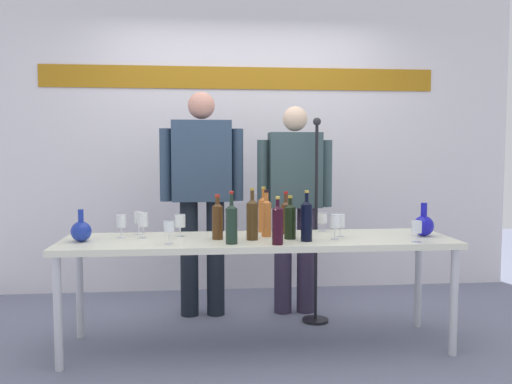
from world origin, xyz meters
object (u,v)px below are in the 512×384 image
object	(u,v)px
presenter_left	(202,187)
wine_bottle_4	(252,218)
decanter_blue_right	(424,225)
wine_bottle_1	(264,213)
wine_bottle_0	(278,224)
decanter_blue_left	(81,231)
wine_bottle_5	(307,220)
wine_glass_left_0	(139,218)
wine_glass_right_2	(417,227)
presenter_right	(295,196)
wine_glass_right_1	(322,218)
wine_bottle_2	(266,216)
wine_bottle_3	(290,220)
wine_glass_left_1	(180,221)
wine_glass_left_3	(143,220)
wine_glass_left_2	(121,222)
wine_glass_right_3	(335,221)
microphone_stand	(316,254)
wine_bottle_7	(232,223)
display_table	(258,246)
wine_glass_right_0	(340,221)
wine_bottle_6	(218,219)
wine_bottle_8	(286,216)
wine_glass_left_4	(169,227)

from	to	relation	value
presenter_left	wine_bottle_4	size ratio (longest dim) A/B	5.22
decanter_blue_right	wine_bottle_1	world-z (taller)	wine_bottle_1
wine_bottle_0	decanter_blue_left	bearing A→B (deg)	169.32
wine_bottle_5	wine_bottle_1	bearing A→B (deg)	118.30
wine_glass_left_0	wine_glass_right_2	xyz separation A→B (m)	(1.77, -0.49, -0.02)
presenter_right	wine_glass_right_1	size ratio (longest dim) A/B	12.40
wine_bottle_2	wine_bottle_3	xyz separation A→B (m)	(0.14, -0.11, -0.01)
wine_glass_left_1	wine_glass_left_3	bearing A→B (deg)	-170.87
wine_bottle_2	wine_glass_left_2	size ratio (longest dim) A/B	2.04
presenter_left	wine_glass_right_3	size ratio (longest dim) A/B	10.68
wine_glass_right_3	wine_glass_right_1	bearing A→B (deg)	90.59
microphone_stand	wine_bottle_7	bearing A→B (deg)	-135.07
display_table	wine_glass_right_0	size ratio (longest dim) A/B	16.78
wine_bottle_0	wine_bottle_1	xyz separation A→B (m)	(-0.03, 0.52, 0.01)
wine_bottle_5	wine_glass_left_2	xyz separation A→B (m)	(-1.19, 0.25, -0.03)
wine_glass_left_3	wine_bottle_6	bearing A→B (deg)	-10.47
wine_bottle_0	wine_glass_right_1	distance (m)	0.64
decanter_blue_right	wine_bottle_2	bearing A→B (deg)	175.28
wine_bottle_3	presenter_left	bearing A→B (deg)	126.03
wine_bottle_8	wine_glass_left_2	world-z (taller)	wine_bottle_8
presenter_left	wine_bottle_5	world-z (taller)	presenter_left
wine_bottle_4	wine_bottle_8	size ratio (longest dim) A/B	1.15
display_table	wine_bottle_4	bearing A→B (deg)	-125.39
wine_glass_left_2	microphone_stand	xyz separation A→B (m)	(1.38, 0.37, -0.31)
presenter_right	wine_bottle_3	xyz separation A→B (m)	(-0.16, -0.78, -0.09)
wine_glass_left_3	wine_glass_right_0	world-z (taller)	wine_glass_left_3
wine_bottle_8	wine_glass_left_1	distance (m)	0.72
wine_bottle_0	wine_glass_right_1	size ratio (longest dim) A/B	2.22
wine_glass_left_0	wine_glass_right_2	world-z (taller)	wine_glass_left_0
wine_bottle_7	wine_glass_right_1	xyz separation A→B (m)	(0.67, 0.45, -0.04)
display_table	wine_glass_left_4	xyz separation A→B (m)	(-0.57, -0.18, 0.16)
wine_bottle_4	wine_glass_left_2	distance (m)	0.87
display_table	wine_glass_right_1	xyz separation A→B (m)	(0.48, 0.25, 0.15)
wine_bottle_4	wine_bottle_7	bearing A→B (deg)	-136.01
wine_glass_left_4	wine_glass_right_2	size ratio (longest dim) A/B	1.07
decanter_blue_left	wine_bottle_2	size ratio (longest dim) A/B	0.66
wine_bottle_0	wine_glass_left_1	world-z (taller)	wine_bottle_0
presenter_right	wine_glass_left_4	bearing A→B (deg)	-135.94
wine_bottle_2	wine_glass_left_2	xyz separation A→B (m)	(-0.96, 0.04, -0.03)
wine_bottle_3	wine_glass_left_3	size ratio (longest dim) A/B	1.69
wine_bottle_4	wine_glass_right_2	size ratio (longest dim) A/B	2.47
decanter_blue_left	decanter_blue_right	bearing A→B (deg)	-0.00
decanter_blue_left	presenter_right	world-z (taller)	presenter_right
wine_bottle_5	microphone_stand	size ratio (longest dim) A/B	0.21
wine_bottle_1	wine_bottle_8	distance (m)	0.18
decanter_blue_left	microphone_stand	xyz separation A→B (m)	(1.61, 0.50, -0.28)
wine_bottle_7	wine_glass_left_3	size ratio (longest dim) A/B	1.94
wine_glass_right_2	wine_bottle_1	bearing A→B (deg)	149.53
presenter_right	wine_glass_right_3	distance (m)	0.84
wine_glass_left_2	wine_glass_right_0	distance (m)	1.45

